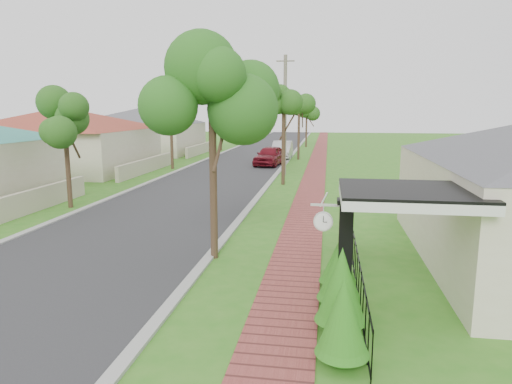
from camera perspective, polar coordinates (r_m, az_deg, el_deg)
The scene contains 16 objects.
ground at distance 12.46m, azimuth -11.12°, elevation -10.75°, with size 160.00×160.00×0.00m, color #31761C.
road at distance 32.01m, azimuth -3.95°, elevation 2.30°, with size 7.00×120.00×0.02m, color #28282B.
kerb_right at distance 31.40m, azimuth 2.56°, elevation 2.16°, with size 0.30×120.00×0.10m, color #9E9E99.
kerb_left at distance 33.02m, azimuth -10.14°, elevation 2.41°, with size 0.30×120.00×0.10m, color #9E9E99.
sidewalk at distance 31.22m, azimuth 7.31°, elevation 2.04°, with size 1.50×120.00×0.03m, color #94403B.
porch_post at distance 10.44m, azimuth 11.04°, elevation -8.39°, with size 0.48×0.48×2.52m.
picket_fence at distance 11.60m, azimuth 12.52°, elevation -9.61°, with size 0.03×8.02×1.00m.
street_trees at distance 38.38m, azimuth -1.53°, elevation 10.43°, with size 10.70×37.65×5.89m.
hedge_row at distance 9.91m, azimuth 10.51°, elevation -11.67°, with size 0.91×4.42×1.88m.
far_house_red at distance 36.37m, azimuth -22.82°, elevation 6.19°, with size 15.56×15.56×4.60m.
far_house_grey at distance 48.83m, azimuth -14.16°, elevation 7.52°, with size 15.56×15.56×4.60m.
parked_car_red at distance 36.61m, azimuth 1.75°, elevation 4.55°, with size 1.83×4.55×1.55m, color maroon.
parked_car_white at distance 41.81m, azimuth 3.29°, elevation 5.26°, with size 1.67×4.78×1.58m, color silver.
near_tree at distance 13.31m, azimuth -5.54°, elevation 11.66°, with size 2.32×2.32×5.97m.
utility_pole at distance 31.04m, azimuth 3.63°, elevation 9.54°, with size 1.20×0.24×7.96m.
station_clock at distance 10.50m, azimuth 8.44°, elevation -3.49°, with size 0.74×0.13×0.63m.
Camera 1 is at (4.11, -10.90, 4.43)m, focal length 32.00 mm.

